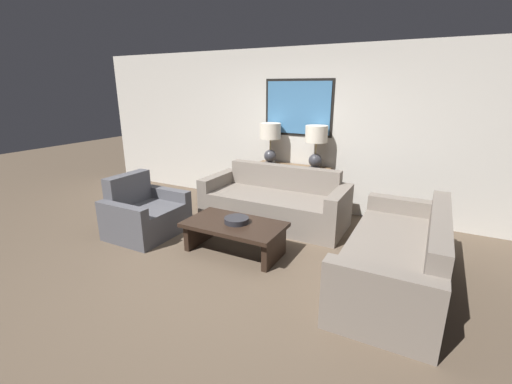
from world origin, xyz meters
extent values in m
plane|color=brown|center=(0.00, 0.00, 0.00)|extent=(20.00, 20.00, 0.00)
cube|color=beige|center=(0.00, 2.45, 1.32)|extent=(8.45, 0.10, 2.65)
cube|color=black|center=(0.00, 2.39, 1.70)|extent=(1.18, 0.01, 0.92)
cube|color=teal|center=(0.00, 2.38, 1.70)|extent=(1.10, 0.02, 0.84)
cube|color=brown|center=(0.00, 2.18, 0.38)|extent=(1.27, 0.38, 0.76)
cylinder|color=#333338|center=(-0.40, 2.18, 0.78)|extent=(0.18, 0.18, 0.02)
sphere|color=#333338|center=(-0.40, 2.18, 0.90)|extent=(0.21, 0.21, 0.21)
cylinder|color=#8C7A51|center=(-0.40, 2.18, 1.10)|extent=(0.02, 0.02, 0.19)
cylinder|color=beige|center=(-0.40, 2.18, 1.32)|extent=(0.35, 0.35, 0.26)
cylinder|color=#333338|center=(0.40, 2.18, 0.78)|extent=(0.18, 0.18, 0.02)
sphere|color=#333338|center=(0.40, 2.18, 0.90)|extent=(0.21, 0.21, 0.21)
cylinder|color=#8C7A51|center=(0.40, 2.18, 1.10)|extent=(0.02, 0.02, 0.19)
cylinder|color=beige|center=(0.40, 2.18, 1.32)|extent=(0.35, 0.35, 0.26)
cube|color=slate|center=(0.00, 1.38, 0.23)|extent=(1.84, 0.76, 0.46)
cube|color=slate|center=(0.00, 1.85, 0.42)|extent=(1.84, 0.18, 0.83)
cube|color=slate|center=(-1.01, 1.47, 0.33)|extent=(0.18, 0.94, 0.65)
cube|color=slate|center=(1.01, 1.47, 0.33)|extent=(0.18, 0.94, 0.65)
cube|color=slate|center=(1.77, 0.52, 0.23)|extent=(0.76, 1.84, 0.46)
cube|color=slate|center=(2.24, 0.52, 0.42)|extent=(0.18, 1.84, 0.83)
cube|color=slate|center=(1.86, 1.53, 0.33)|extent=(0.94, 0.18, 0.65)
cube|color=slate|center=(1.86, -0.49, 0.33)|extent=(0.94, 0.18, 0.65)
cube|color=black|center=(-0.01, 0.33, 0.38)|extent=(1.24, 0.70, 0.05)
cube|color=black|center=(-0.56, 0.33, 0.18)|extent=(0.07, 0.56, 0.35)
cube|color=black|center=(0.55, 0.33, 0.18)|extent=(0.07, 0.56, 0.35)
cylinder|color=#232328|center=(0.01, 0.35, 0.43)|extent=(0.31, 0.31, 0.07)
cube|color=#4C4C51|center=(-1.32, 0.25, 0.20)|extent=(0.65, 0.71, 0.40)
cube|color=#4C4C51|center=(-1.74, 0.25, 0.42)|extent=(0.18, 0.71, 0.84)
cube|color=#4C4C51|center=(-1.41, -0.18, 0.28)|extent=(0.83, 0.14, 0.56)
cube|color=#4C4C51|center=(-1.41, 0.67, 0.28)|extent=(0.83, 0.14, 0.56)
camera|label=1|loc=(2.09, -3.06, 2.03)|focal=24.00mm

